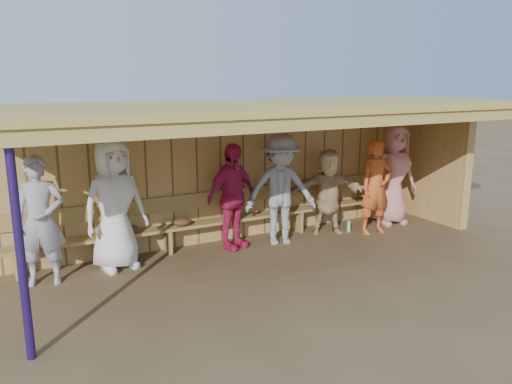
{
  "coord_description": "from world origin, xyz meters",
  "views": [
    {
      "loc": [
        -3.75,
        -6.65,
        2.85
      ],
      "look_at": [
        0.0,
        0.35,
        1.05
      ],
      "focal_mm": 35.0,
      "sensor_mm": 36.0,
      "label": 1
    }
  ],
  "objects_px": {
    "player_a": "(40,221)",
    "player_b": "(115,205)",
    "player_h": "(393,175)",
    "player_d": "(232,197)",
    "player_e": "(281,190)",
    "bench": "(236,212)",
    "player_g": "(376,187)",
    "player_f": "(328,191)"
  },
  "relations": [
    {
      "from": "player_g",
      "to": "bench",
      "type": "height_order",
      "value": "player_g"
    },
    {
      "from": "player_b",
      "to": "player_g",
      "type": "relative_size",
      "value": 1.13
    },
    {
      "from": "player_e",
      "to": "player_h",
      "type": "xyz_separation_m",
      "value": [
        2.62,
        0.03,
        0.02
      ]
    },
    {
      "from": "player_a",
      "to": "player_b",
      "type": "bearing_deg",
      "value": 20.41
    },
    {
      "from": "player_g",
      "to": "bench",
      "type": "relative_size",
      "value": 0.23
    },
    {
      "from": "player_b",
      "to": "player_h",
      "type": "height_order",
      "value": "player_b"
    },
    {
      "from": "player_a",
      "to": "player_b",
      "type": "distance_m",
      "value": 1.06
    },
    {
      "from": "player_f",
      "to": "bench",
      "type": "distance_m",
      "value": 1.8
    },
    {
      "from": "player_a",
      "to": "player_g",
      "type": "relative_size",
      "value": 1.04
    },
    {
      "from": "player_h",
      "to": "player_g",
      "type": "bearing_deg",
      "value": -147.85
    },
    {
      "from": "bench",
      "to": "player_h",
      "type": "bearing_deg",
      "value": -8.42
    },
    {
      "from": "player_b",
      "to": "player_e",
      "type": "height_order",
      "value": "player_b"
    },
    {
      "from": "player_a",
      "to": "player_f",
      "type": "height_order",
      "value": "player_a"
    },
    {
      "from": "player_b",
      "to": "player_h",
      "type": "relative_size",
      "value": 1.0
    },
    {
      "from": "player_a",
      "to": "player_e",
      "type": "relative_size",
      "value": 0.95
    },
    {
      "from": "player_a",
      "to": "player_f",
      "type": "distance_m",
      "value": 4.98
    },
    {
      "from": "player_e",
      "to": "player_a",
      "type": "bearing_deg",
      "value": -163.2
    },
    {
      "from": "player_e",
      "to": "player_d",
      "type": "bearing_deg",
      "value": -174.05
    },
    {
      "from": "player_d",
      "to": "player_g",
      "type": "height_order",
      "value": "player_d"
    },
    {
      "from": "player_e",
      "to": "player_b",
      "type": "bearing_deg",
      "value": -165.84
    },
    {
      "from": "player_g",
      "to": "bench",
      "type": "distance_m",
      "value": 2.66
    },
    {
      "from": "player_f",
      "to": "bench",
      "type": "relative_size",
      "value": 0.21
    },
    {
      "from": "player_f",
      "to": "bench",
      "type": "xyz_separation_m",
      "value": [
        -1.73,
        0.4,
        -0.28
      ]
    },
    {
      "from": "player_b",
      "to": "player_d",
      "type": "distance_m",
      "value": 1.96
    },
    {
      "from": "player_a",
      "to": "bench",
      "type": "distance_m",
      "value": 3.3
    },
    {
      "from": "player_b",
      "to": "player_f",
      "type": "bearing_deg",
      "value": -13.06
    },
    {
      "from": "player_d",
      "to": "player_h",
      "type": "bearing_deg",
      "value": -21.33
    },
    {
      "from": "player_b",
      "to": "player_f",
      "type": "xyz_separation_m",
      "value": [
        3.92,
        -0.05,
        -0.2
      ]
    },
    {
      "from": "player_a",
      "to": "player_d",
      "type": "relative_size",
      "value": 1.02
    },
    {
      "from": "player_e",
      "to": "player_h",
      "type": "distance_m",
      "value": 2.62
    },
    {
      "from": "player_b",
      "to": "player_g",
      "type": "distance_m",
      "value": 4.72
    },
    {
      "from": "player_e",
      "to": "player_g",
      "type": "height_order",
      "value": "player_e"
    },
    {
      "from": "player_d",
      "to": "player_f",
      "type": "bearing_deg",
      "value": -20.75
    },
    {
      "from": "player_a",
      "to": "player_d",
      "type": "bearing_deg",
      "value": 16.49
    },
    {
      "from": "player_a",
      "to": "player_g",
      "type": "bearing_deg",
      "value": 10.44
    },
    {
      "from": "player_e",
      "to": "bench",
      "type": "bearing_deg",
      "value": 158.38
    },
    {
      "from": "player_h",
      "to": "player_d",
      "type": "bearing_deg",
      "value": -174.77
    },
    {
      "from": "player_d",
      "to": "bench",
      "type": "height_order",
      "value": "player_d"
    },
    {
      "from": "player_a",
      "to": "player_h",
      "type": "xyz_separation_m",
      "value": [
        6.49,
        -0.01,
        0.07
      ]
    },
    {
      "from": "player_b",
      "to": "player_f",
      "type": "height_order",
      "value": "player_b"
    },
    {
      "from": "player_h",
      "to": "player_e",
      "type": "bearing_deg",
      "value": -171.78
    },
    {
      "from": "player_b",
      "to": "bench",
      "type": "distance_m",
      "value": 2.27
    }
  ]
}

